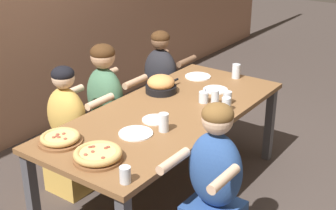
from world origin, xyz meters
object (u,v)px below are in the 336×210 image
(pizza_board_main, at_px, (98,155))
(diner_far_midleft, at_px, (69,136))
(skillet_bowl, at_px, (161,85))
(drinking_glass_e, at_px, (227,98))
(cocktail_glass_blue, at_px, (204,98))
(empty_plate_b, at_px, (155,120))
(pizza_board_second, at_px, (60,139))
(drinking_glass_a, at_px, (164,123))
(diner_far_right, at_px, (161,89))
(drinking_glass_c, at_px, (125,175))
(empty_plate_a, at_px, (198,76))
(empty_plate_d, at_px, (215,90))
(drinking_glass_b, at_px, (226,104))
(drinking_glass_f, at_px, (215,99))
(empty_plate_c, at_px, (136,133))
(diner_far_center, at_px, (106,112))
(drinking_glass_d, at_px, (236,72))
(diner_near_midleft, at_px, (214,194))

(pizza_board_main, xyz_separation_m, diner_far_midleft, (0.46, 0.78, -0.29))
(skillet_bowl, bearing_deg, drinking_glass_e, -79.58)
(pizza_board_main, bearing_deg, cocktail_glass_blue, -2.29)
(empty_plate_b, height_order, drinking_glass_e, drinking_glass_e)
(pizza_board_second, bearing_deg, skillet_bowl, -0.16)
(cocktail_glass_blue, height_order, drinking_glass_a, drinking_glass_a)
(empty_plate_b, bearing_deg, diner_far_right, 34.52)
(skillet_bowl, xyz_separation_m, drinking_glass_c, (-1.24, -0.66, -0.02))
(pizza_board_second, height_order, drinking_glass_a, drinking_glass_a)
(empty_plate_a, relative_size, drinking_glass_a, 1.78)
(pizza_board_main, bearing_deg, diner_far_right, 24.48)
(empty_plate_d, distance_m, diner_far_midleft, 1.28)
(empty_plate_a, distance_m, drinking_glass_b, 0.78)
(drinking_glass_f, bearing_deg, empty_plate_c, 165.93)
(diner_far_center, bearing_deg, diner_far_right, 90.00)
(cocktail_glass_blue, distance_m, drinking_glass_d, 0.66)
(empty_plate_c, bearing_deg, empty_plate_a, 12.43)
(diner_far_right, bearing_deg, empty_plate_b, -55.48)
(drinking_glass_c, height_order, diner_far_center, diner_far_center)
(drinking_glass_f, height_order, diner_far_midleft, diner_far_midleft)
(empty_plate_a, height_order, diner_far_center, diner_far_center)
(empty_plate_d, height_order, drinking_glass_c, drinking_glass_c)
(cocktail_glass_blue, height_order, drinking_glass_c, cocktail_glass_blue)
(cocktail_glass_blue, relative_size, drinking_glass_f, 0.86)
(drinking_glass_c, xyz_separation_m, drinking_glass_e, (1.35, 0.09, -0.00))
(empty_plate_a, distance_m, diner_near_midleft, 1.58)
(drinking_glass_a, xyz_separation_m, drinking_glass_c, (-0.66, -0.21, -0.01))
(drinking_glass_e, distance_m, diner_far_midleft, 1.31)
(diner_far_center, xyz_separation_m, diner_far_midleft, (-0.45, -0.00, -0.05))
(empty_plate_b, bearing_deg, drinking_glass_b, -35.98)
(skillet_bowl, distance_m, empty_plate_c, 0.81)
(empty_plate_a, xyz_separation_m, drinking_glass_a, (-1.08, -0.40, 0.05))
(skillet_bowl, distance_m, empty_plate_d, 0.47)
(drinking_glass_a, relative_size, diner_far_center, 0.11)
(diner_far_center, distance_m, diner_far_right, 0.81)
(pizza_board_main, distance_m, drinking_glass_c, 0.32)
(diner_far_center, bearing_deg, drinking_glass_b, 11.80)
(drinking_glass_c, bearing_deg, skillet_bowl, 28.09)
(empty_plate_c, relative_size, drinking_glass_c, 2.38)
(pizza_board_main, distance_m, empty_plate_d, 1.45)
(drinking_glass_d, relative_size, diner_far_midleft, 0.12)
(pizza_board_second, relative_size, empty_plate_d, 1.40)
(cocktail_glass_blue, xyz_separation_m, diner_far_center, (-0.26, 0.83, -0.25))
(skillet_bowl, distance_m, empty_plate_b, 0.57)
(drinking_glass_a, xyz_separation_m, diner_far_center, (0.34, 0.87, -0.27))
(diner_far_right, bearing_deg, empty_plate_d, -18.78)
(empty_plate_a, relative_size, drinking_glass_f, 1.82)
(empty_plate_b, height_order, diner_near_midleft, diner_near_midleft)
(empty_plate_d, xyz_separation_m, cocktail_glass_blue, (-0.28, -0.05, 0.03))
(diner_far_center, bearing_deg, drinking_glass_d, 50.34)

